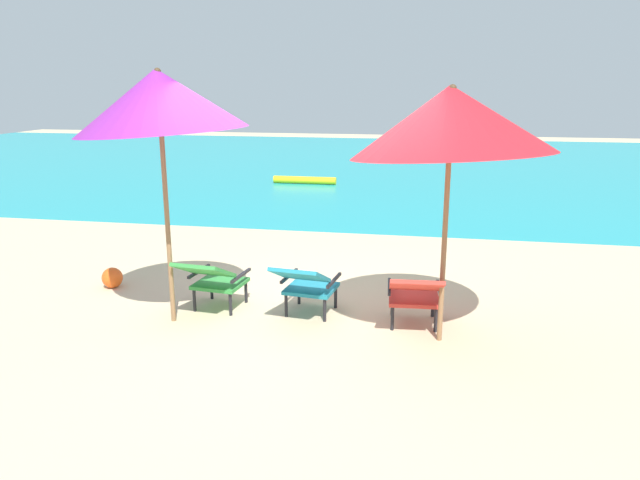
{
  "coord_description": "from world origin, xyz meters",
  "views": [
    {
      "loc": [
        1.22,
        -5.97,
        2.48
      ],
      "look_at": [
        0.0,
        0.51,
        0.75
      ],
      "focal_mm": 33.7,
      "sensor_mm": 36.0,
      "label": 1
    }
  ],
  "objects": [
    {
      "name": "ground_plane",
      "position": [
        0.0,
        4.0,
        0.0
      ],
      "size": [
        40.0,
        40.0,
        0.0
      ],
      "primitive_type": "plane",
      "color": "#CCB78E"
    },
    {
      "name": "ocean_band",
      "position": [
        0.0,
        12.84,
        0.0
      ],
      "size": [
        40.0,
        18.0,
        0.01
      ],
      "primitive_type": "cube",
      "color": "teal",
      "rests_on": "ground_plane"
    },
    {
      "name": "swim_buoy",
      "position": [
        -1.95,
        8.74,
        0.1
      ],
      "size": [
        1.6,
        0.18,
        0.18
      ],
      "primitive_type": "cylinder",
      "rotation": [
        0.0,
        1.57,
        0.0
      ],
      "color": "yellow",
      "rests_on": "ocean_band"
    },
    {
      "name": "lounge_chair_left",
      "position": [
        -1.1,
        -0.02,
        0.4
      ],
      "size": [
        0.63,
        0.93,
        0.68
      ],
      "color": "#338E3D",
      "rests_on": "ground_plane"
    },
    {
      "name": "lounge_chair_center",
      "position": [
        -0.06,
        0.0,
        0.4
      ],
      "size": [
        0.64,
        0.93,
        0.68
      ],
      "color": "teal",
      "rests_on": "ground_plane"
    },
    {
      "name": "lounge_chair_right",
      "position": [
        1.1,
        -0.1,
        0.4
      ],
      "size": [
        0.6,
        0.91,
        0.68
      ],
      "color": "red",
      "rests_on": "ground_plane"
    },
    {
      "name": "beach_umbrella_left",
      "position": [
        -1.44,
        -0.34,
        2.31
      ],
      "size": [
        1.75,
        1.71,
        2.67
      ],
      "color": "olive",
      "rests_on": "ground_plane"
    },
    {
      "name": "beach_umbrella_right",
      "position": [
        1.36,
        -0.32,
        2.15
      ],
      "size": [
        2.67,
        2.67,
        2.54
      ],
      "color": "olive",
      "rests_on": "ground_plane"
    },
    {
      "name": "beach_ball",
      "position": [
        -2.64,
        0.53,
        0.13
      ],
      "size": [
        0.26,
        0.26,
        0.26
      ],
      "primitive_type": "sphere",
      "color": "#EA5619",
      "rests_on": "ground_plane"
    }
  ]
}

